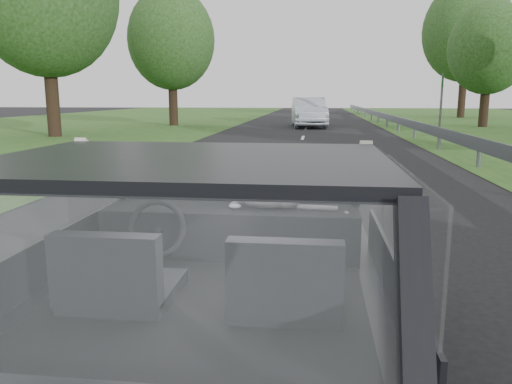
% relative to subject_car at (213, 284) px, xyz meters
% --- Properties ---
extents(subject_car, '(1.80, 4.00, 1.45)m').
position_rel_subject_car_xyz_m(subject_car, '(0.00, 0.00, 0.00)').
color(subject_car, black).
rests_on(subject_car, ground).
extents(dashboard, '(1.58, 0.45, 0.30)m').
position_rel_subject_car_xyz_m(dashboard, '(0.00, 0.62, 0.12)').
color(dashboard, black).
rests_on(dashboard, subject_car).
extents(driver_seat, '(0.50, 0.72, 0.42)m').
position_rel_subject_car_xyz_m(driver_seat, '(-0.40, -0.29, 0.16)').
color(driver_seat, black).
rests_on(driver_seat, subject_car).
extents(passenger_seat, '(0.50, 0.72, 0.42)m').
position_rel_subject_car_xyz_m(passenger_seat, '(0.40, -0.29, 0.16)').
color(passenger_seat, black).
rests_on(passenger_seat, subject_car).
extents(steering_wheel, '(0.36, 0.36, 0.04)m').
position_rel_subject_car_xyz_m(steering_wheel, '(-0.40, 0.33, 0.20)').
color(steering_wheel, black).
rests_on(steering_wheel, dashboard).
extents(cat, '(0.52, 0.17, 0.23)m').
position_rel_subject_car_xyz_m(cat, '(0.23, 0.60, 0.35)').
color(cat, gray).
rests_on(cat, dashboard).
extents(guardrail, '(0.05, 90.00, 0.32)m').
position_rel_subject_car_xyz_m(guardrail, '(4.30, 10.00, -0.15)').
color(guardrail, slate).
rests_on(guardrail, ground).
extents(other_car, '(2.37, 5.05, 1.61)m').
position_rel_subject_car_xyz_m(other_car, '(0.11, 25.42, 0.08)').
color(other_car, silver).
rests_on(other_car, ground).
extents(highway_sign, '(0.36, 1.11, 2.79)m').
position_rel_subject_car_xyz_m(highway_sign, '(6.73, 23.86, 0.67)').
color(highway_sign, '#0C4A1A').
rests_on(highway_sign, ground).
extents(tree_2, '(4.54, 4.54, 6.48)m').
position_rel_subject_car_xyz_m(tree_2, '(9.67, 26.60, 2.52)').
color(tree_2, '#173A0D').
rests_on(tree_2, ground).
extents(tree_3, '(8.29, 8.29, 10.06)m').
position_rel_subject_car_xyz_m(tree_3, '(11.84, 38.96, 4.31)').
color(tree_3, '#173A0D').
rests_on(tree_3, ground).
extents(tree_5, '(7.40, 7.40, 8.92)m').
position_rel_subject_car_xyz_m(tree_5, '(-10.42, 17.55, 3.74)').
color(tree_5, '#173A0D').
rests_on(tree_5, ground).
extents(tree_6, '(5.08, 5.08, 7.42)m').
position_rel_subject_car_xyz_m(tree_6, '(-7.70, 26.05, 2.99)').
color(tree_6, '#173A0D').
rests_on(tree_6, ground).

